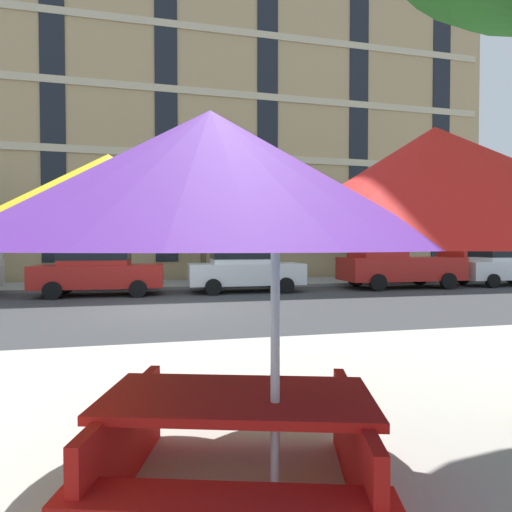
# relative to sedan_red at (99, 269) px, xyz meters

# --- Properties ---
(ground_plane) EXTENTS (120.00, 120.00, 0.00)m
(ground_plane) POSITION_rel_sedan_red_xyz_m (2.38, -3.70, -0.95)
(ground_plane) COLOR #38383A
(sidewalk_far) EXTENTS (56.00, 3.60, 0.12)m
(sidewalk_far) POSITION_rel_sedan_red_xyz_m (2.38, 3.10, -0.89)
(sidewalk_far) COLOR gray
(sidewalk_far) RESTS_ON ground
(apartment_building) EXTENTS (36.39, 12.08, 19.20)m
(apartment_building) POSITION_rel_sedan_red_xyz_m (2.38, 11.29, 8.65)
(apartment_building) COLOR tan
(apartment_building) RESTS_ON ground
(sedan_red) EXTENTS (4.40, 1.98, 1.78)m
(sedan_red) POSITION_rel_sedan_red_xyz_m (0.00, 0.00, 0.00)
(sedan_red) COLOR #B21E19
(sedan_red) RESTS_ON ground
(sedan_white) EXTENTS (4.40, 1.98, 1.78)m
(sedan_white) POSITION_rel_sedan_red_xyz_m (5.33, 0.00, 0.00)
(sedan_white) COLOR silver
(sedan_white) RESTS_ON ground
(pickup_red) EXTENTS (5.10, 2.12, 2.20)m
(pickup_red) POSITION_rel_sedan_red_xyz_m (11.84, 0.00, 0.08)
(pickup_red) COLOR #B21E19
(pickup_red) RESTS_ON ground
(sedan_white_midblock) EXTENTS (4.40, 1.98, 1.78)m
(sedan_white_midblock) POSITION_rel_sedan_red_xyz_m (17.19, 0.00, 0.00)
(sedan_white_midblock) COLOR silver
(sedan_white_midblock) RESTS_ON ground
(street_tree_middle) EXTENTS (2.85, 2.85, 4.96)m
(street_tree_middle) POSITION_rel_sedan_red_xyz_m (3.92, 3.64, 2.47)
(street_tree_middle) COLOR brown
(street_tree_middle) RESTS_ON ground
(street_tree_right) EXTENTS (2.55, 2.55, 4.55)m
(street_tree_right) POSITION_rel_sedan_red_xyz_m (12.52, 3.55, 2.22)
(street_tree_right) COLOR brown
(street_tree_right) RESTS_ON ground
(patio_umbrella) EXTENTS (3.76, 3.49, 2.38)m
(patio_umbrella) POSITION_rel_sedan_red_xyz_m (3.12, -12.70, 1.08)
(patio_umbrella) COLOR silver
(patio_umbrella) RESTS_ON ground
(picnic_table) EXTENTS (2.14, 1.95, 0.77)m
(picnic_table) POSITION_rel_sedan_red_xyz_m (2.91, -12.52, -0.46)
(picnic_table) COLOR red
(picnic_table) RESTS_ON ground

